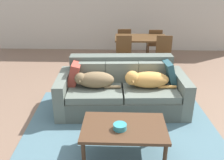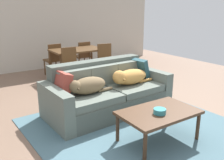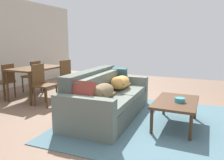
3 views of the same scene
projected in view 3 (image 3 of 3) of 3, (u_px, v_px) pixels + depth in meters
ground_plane at (116, 117)px, 4.08m from camera, size 10.00×10.00×0.00m
area_rug at (153, 123)px, 3.77m from camera, size 3.08×3.19×0.01m
couch at (106, 99)px, 4.08m from camera, size 2.24×1.11×0.88m
dog_on_left_cushion at (102, 92)px, 3.56m from camera, size 0.77×0.35×0.27m
dog_on_right_cushion at (120, 83)px, 4.33m from camera, size 0.86×0.39×0.30m
throw_pillow_by_left_arm at (82, 93)px, 3.30m from camera, size 0.25×0.39×0.41m
throw_pillow_by_right_arm at (118, 77)px, 4.80m from camera, size 0.25×0.43×0.42m
coffee_table at (176, 104)px, 3.57m from camera, size 1.06×0.67×0.44m
bowl_on_coffee_table at (180, 100)px, 3.48m from camera, size 0.17×0.17×0.07m
dining_table at (37, 70)px, 5.33m from camera, size 1.29×0.80×0.78m
dining_chair_near_left at (42, 83)px, 4.75m from camera, size 0.40×0.40×0.92m
dining_chair_near_right at (69, 77)px, 5.54m from camera, size 0.45×0.45×0.94m
dining_chair_far_left at (6, 80)px, 5.25m from camera, size 0.43×0.43×0.88m
dining_chair_far_right at (33, 75)px, 5.97m from camera, size 0.40×0.40×0.88m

